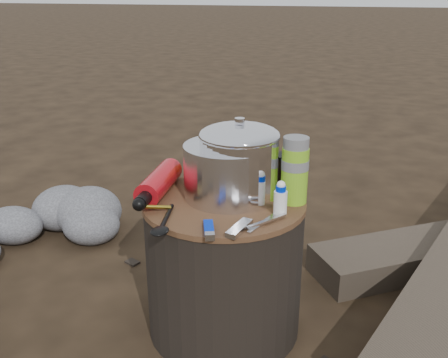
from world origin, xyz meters
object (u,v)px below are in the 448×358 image
(thermos, at_px, (295,171))
(travel_mug, at_px, (272,173))
(stump, at_px, (224,266))
(fuel_bottle, at_px, (159,182))
(camping_pot, at_px, (239,161))

(thermos, distance_m, travel_mug, 0.10)
(stump, bearing_deg, fuel_bottle, -176.19)
(thermos, bearing_deg, stump, -163.35)
(stump, xyz_separation_m, travel_mug, (0.11, 0.11, 0.26))
(thermos, bearing_deg, travel_mug, 142.11)
(stump, xyz_separation_m, fuel_bottle, (-0.19, -0.01, 0.24))
(camping_pot, xyz_separation_m, travel_mug, (0.07, 0.08, -0.05))
(stump, distance_m, travel_mug, 0.31)
(fuel_bottle, xyz_separation_m, travel_mug, (0.30, 0.13, 0.02))
(camping_pot, distance_m, thermos, 0.15)
(travel_mug, bearing_deg, stump, -133.25)
(stump, height_order, thermos, thermos)
(stump, distance_m, camping_pot, 0.32)
(camping_pot, bearing_deg, thermos, 8.18)
(fuel_bottle, bearing_deg, thermos, 3.27)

